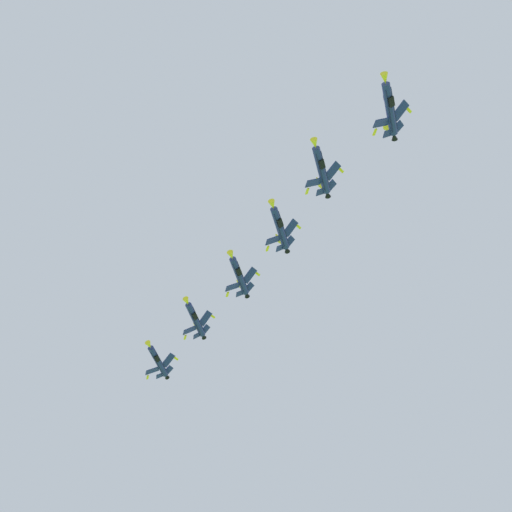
{
  "coord_description": "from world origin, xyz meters",
  "views": [
    {
      "loc": [
        -2.59,
        -4.96,
        1.46
      ],
      "look_at": [
        -36.91,
        106.41,
        129.31
      ],
      "focal_mm": 50.53,
      "sensor_mm": 36.0,
      "label": 1
    }
  ],
  "objects": [
    {
      "name": "fighter_jet_lead",
      "position": [
        0.94,
        76.26,
        130.33
      ],
      "size": [
        9.03,
        15.94,
        5.85
      ],
      "rotation": [
        0.0,
        0.6,
        3.18
      ],
      "color": "navy"
    },
    {
      "name": "fighter_jet_right_wing",
      "position": [
        -28.95,
        99.22,
        129.02
      ],
      "size": [
        8.82,
        15.94,
        6.15
      ],
      "rotation": [
        0.0,
        0.64,
        3.18
      ],
      "color": "navy"
    },
    {
      "name": "fighter_jet_right_outer",
      "position": [
        -59.59,
        125.1,
        131.37
      ],
      "size": [
        8.63,
        15.94,
        6.4
      ],
      "rotation": [
        0.0,
        0.67,
        3.18
      ],
      "color": "navy"
    },
    {
      "name": "fighter_jet_left_outer",
      "position": [
        -43.14,
        112.25,
        130.35
      ],
      "size": [
        9.01,
        15.94,
        5.89
      ],
      "rotation": [
        0.0,
        0.61,
        3.18
      ],
      "color": "navy"
    },
    {
      "name": "fighter_jet_left_wing",
      "position": [
        -16.02,
        87.02,
        130.37
      ],
      "size": [
        9.21,
        15.94,
        5.57
      ],
      "rotation": [
        0.0,
        0.57,
        3.18
      ],
      "color": "navy"
    },
    {
      "name": "fighter_jet_trail_slot",
      "position": [
        -74.96,
        136.84,
        130.07
      ],
      "size": [
        9.19,
        15.94,
        5.61
      ],
      "rotation": [
        0.0,
        0.57,
        3.18
      ],
      "color": "navy"
    }
  ]
}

